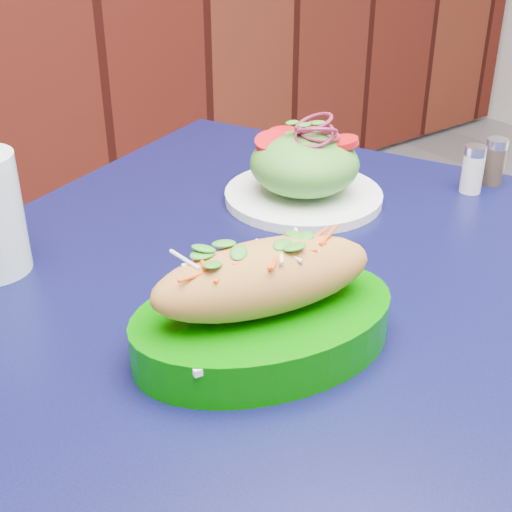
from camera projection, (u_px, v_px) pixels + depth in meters
cafe_table at (309, 355)px, 0.77m from camera, size 1.05×1.05×0.75m
banh_mi_basket at (264, 306)px, 0.61m from camera, size 0.27×0.21×0.11m
salad_plate at (304, 170)px, 0.89m from camera, size 0.20×0.20×0.11m
salt_shaker at (473, 169)px, 0.92m from camera, size 0.03×0.03×0.06m
pepper_shaker at (494, 162)px, 0.94m from camera, size 0.03×0.03×0.06m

